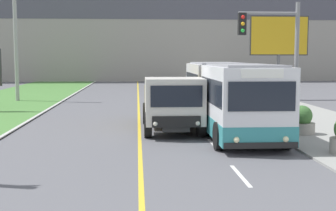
% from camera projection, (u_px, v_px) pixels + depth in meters
% --- Properties ---
extents(city_bus, '(2.68, 11.54, 2.99)m').
position_uv_depth(city_bus, '(228.00, 96.00, 20.86)').
color(city_bus, silver).
rests_on(city_bus, ground_plane).
extents(dump_truck, '(2.47, 6.85, 2.41)m').
position_uv_depth(dump_truck, '(172.00, 105.00, 20.20)').
color(dump_truck, black).
rests_on(dump_truck, ground_plane).
extents(utility_pole_far, '(1.80, 0.28, 9.41)m').
position_uv_depth(utility_pole_far, '(16.00, 37.00, 34.32)').
color(utility_pole_far, '#9E9E99').
rests_on(utility_pole_far, ground_plane).
extents(traffic_light_mast, '(2.28, 0.32, 5.26)m').
position_uv_depth(traffic_light_mast, '(278.00, 54.00, 17.19)').
color(traffic_light_mast, slate).
rests_on(traffic_light_mast, ground_plane).
extents(billboard_large, '(4.50, 0.24, 6.38)m').
position_uv_depth(billboard_large, '(279.00, 38.00, 35.57)').
color(billboard_large, '#59595B').
rests_on(billboard_large, ground_plane).
extents(planter_round_second, '(1.08, 1.08, 1.19)m').
position_uv_depth(planter_round_second, '(302.00, 121.00, 19.43)').
color(planter_round_second, gray).
rests_on(planter_round_second, sidewalk_right).
extents(planter_round_third, '(1.07, 1.07, 1.19)m').
position_uv_depth(planter_round_third, '(271.00, 110.00, 23.45)').
color(planter_round_third, gray).
rests_on(planter_round_third, sidewalk_right).
extents(planter_round_far, '(1.17, 1.17, 1.26)m').
position_uv_depth(planter_round_far, '(256.00, 102.00, 27.49)').
color(planter_round_far, gray).
rests_on(planter_round_far, sidewalk_right).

